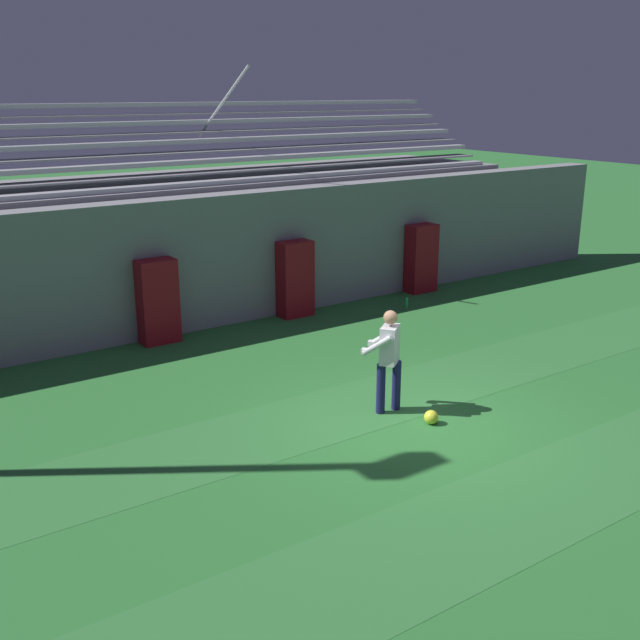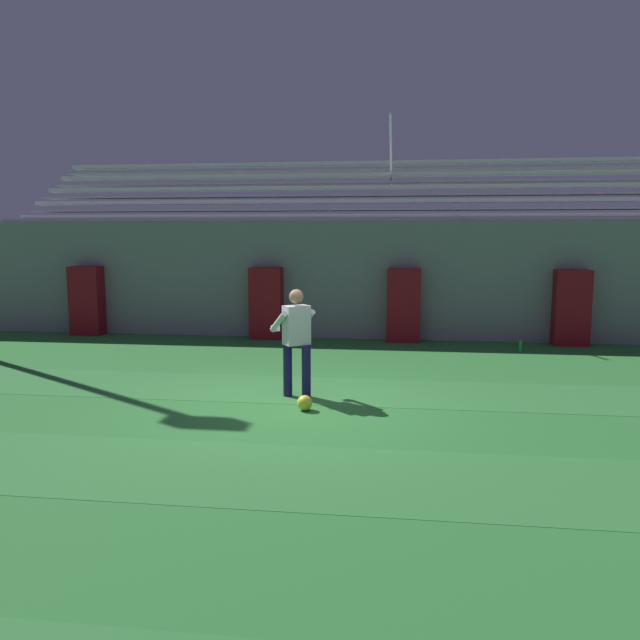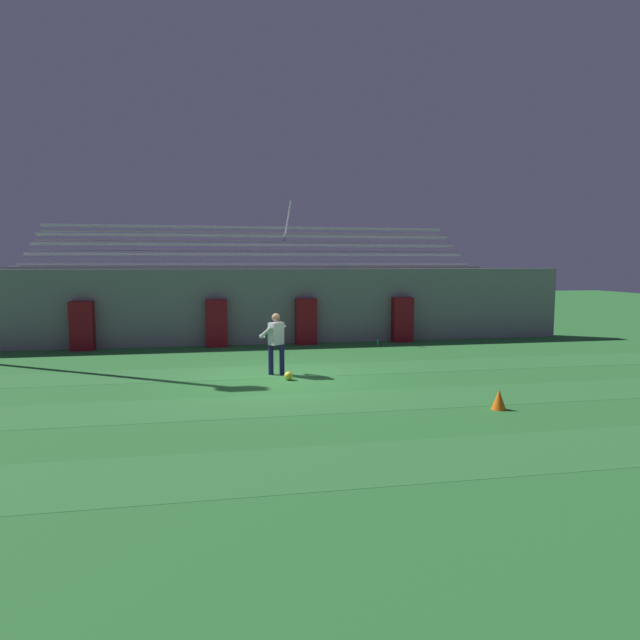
% 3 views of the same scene
% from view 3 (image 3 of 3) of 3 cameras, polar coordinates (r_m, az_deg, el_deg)
% --- Properties ---
extents(ground_plane, '(80.00, 80.00, 0.00)m').
position_cam_3_polar(ground_plane, '(13.94, -4.39, -6.39)').
color(ground_plane, '#2D7533').
extents(turf_stripe_near, '(28.00, 1.78, 0.01)m').
position_cam_3_polar(turf_stripe_near, '(8.23, 0.12, -15.30)').
color(turf_stripe_near, '#337A38').
rests_on(turf_stripe_near, ground).
extents(turf_stripe_mid, '(28.00, 1.78, 0.01)m').
position_cam_3_polar(turf_stripe_mid, '(11.58, -3.12, -8.95)').
color(turf_stripe_mid, '#337A38').
rests_on(turf_stripe_mid, ground).
extents(turf_stripe_far, '(28.00, 1.78, 0.01)m').
position_cam_3_polar(turf_stripe_far, '(15.03, -4.84, -5.47)').
color(turf_stripe_far, '#337A38').
rests_on(turf_stripe_far, ground).
extents(back_wall, '(24.00, 0.60, 2.80)m').
position_cam_3_polar(back_wall, '(20.15, -6.35, 1.46)').
color(back_wall, gray).
rests_on(back_wall, ground).
extents(padding_pillar_gate_left, '(0.77, 0.44, 1.71)m').
position_cam_3_polar(padding_pillar_gate_left, '(19.61, -10.97, -0.34)').
color(padding_pillar_gate_left, maroon).
rests_on(padding_pillar_gate_left, ground).
extents(padding_pillar_gate_right, '(0.77, 0.44, 1.71)m').
position_cam_3_polar(padding_pillar_gate_right, '(19.84, -1.51, -0.16)').
color(padding_pillar_gate_right, maroon).
rests_on(padding_pillar_gate_right, ground).
extents(padding_pillar_far_left, '(0.77, 0.44, 1.71)m').
position_cam_3_polar(padding_pillar_far_left, '(20.19, -24.03, -0.58)').
color(padding_pillar_far_left, maroon).
rests_on(padding_pillar_far_left, ground).
extents(padding_pillar_far_right, '(0.77, 0.44, 1.71)m').
position_cam_3_polar(padding_pillar_far_right, '(20.74, 8.78, 0.04)').
color(padding_pillar_far_right, maroon).
rests_on(padding_pillar_far_right, ground).
extents(bleacher_stand, '(18.00, 4.05, 5.43)m').
position_cam_3_polar(bleacher_stand, '(22.47, -6.77, 2.20)').
color(bleacher_stand, gray).
rests_on(bleacher_stand, ground).
extents(goalkeeper, '(0.74, 0.72, 1.67)m').
position_cam_3_polar(goalkeeper, '(14.46, -4.74, -2.10)').
color(goalkeeper, '#19194C').
rests_on(goalkeeper, ground).
extents(soccer_ball, '(0.22, 0.22, 0.22)m').
position_cam_3_polar(soccer_ball, '(13.89, -3.38, -5.96)').
color(soccer_ball, yellow).
rests_on(soccer_ball, ground).
extents(traffic_cone, '(0.30, 0.30, 0.42)m').
position_cam_3_polar(traffic_cone, '(11.72, 18.54, -8.04)').
color(traffic_cone, orange).
rests_on(traffic_cone, ground).
extents(water_bottle, '(0.07, 0.07, 0.24)m').
position_cam_3_polar(water_bottle, '(19.58, 6.17, -2.44)').
color(water_bottle, green).
rests_on(water_bottle, ground).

